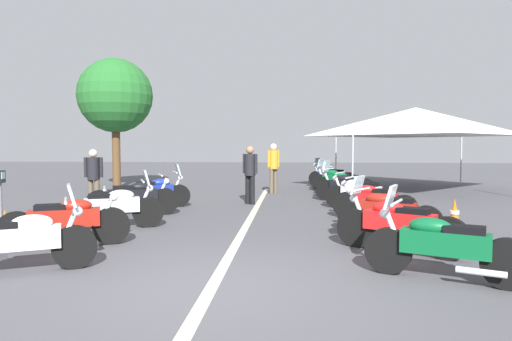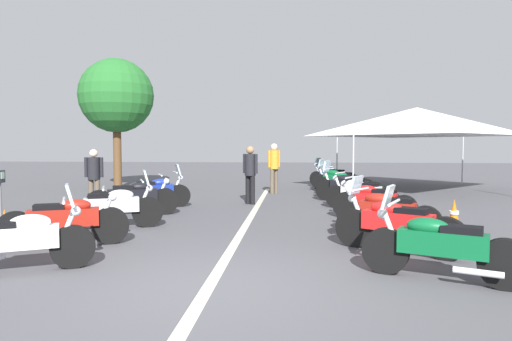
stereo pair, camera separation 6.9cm
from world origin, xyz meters
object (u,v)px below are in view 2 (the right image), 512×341
(motorcycle_right_row_7, at_px, (337,179))
(motorcycle_right_row_1, at_px, (396,224))
(motorcycle_left_row_0, at_px, (18,240))
(roadside_tree_0, at_px, (116,96))
(motorcycle_right_row_4, at_px, (360,193))
(motorcycle_right_row_6, at_px, (345,183))
(bystander_0, at_px, (274,164))
(motorcycle_left_row_4, at_px, (155,191))
(motorcycle_right_row_8, at_px, (332,176))
(motorcycle_left_row_3, at_px, (134,197))
(motorcycle_left_row_1, at_px, (65,220))
(motorcycle_left_row_2, at_px, (113,206))
(traffic_cone_1, at_px, (5,227))
(traffic_cone_2, at_px, (454,215))
(bystander_1, at_px, (94,174))
(motorcycle_right_row_2, at_px, (386,212))
(motorcycle_right_row_3, at_px, (373,201))
(bystander_2, at_px, (250,170))
(motorcycle_right_row_0, at_px, (439,245))
(motorcycle_right_row_5, at_px, (348,186))
(parking_meter, at_px, (0,192))

(motorcycle_right_row_7, bearing_deg, motorcycle_right_row_1, 117.95)
(motorcycle_left_row_0, height_order, roadside_tree_0, roadside_tree_0)
(motorcycle_right_row_4, bearing_deg, motorcycle_right_row_1, 115.72)
(motorcycle_right_row_6, distance_m, motorcycle_right_row_7, 1.43)
(bystander_0, bearing_deg, motorcycle_left_row_4, -81.01)
(motorcycle_right_row_8, bearing_deg, motorcycle_left_row_3, 86.53)
(motorcycle_left_row_1, relative_size, motorcycle_left_row_2, 1.03)
(motorcycle_left_row_4, bearing_deg, motorcycle_right_row_7, 16.73)
(traffic_cone_1, bearing_deg, bystander_0, -27.04)
(traffic_cone_2, distance_m, bystander_0, 7.59)
(motorcycle_left_row_3, bearing_deg, bystander_1, 120.06)
(motorcycle_left_row_0, height_order, motorcycle_right_row_8, motorcycle_right_row_8)
(motorcycle_right_row_2, relative_size, bystander_1, 1.16)
(motorcycle_left_row_2, xyz_separation_m, roadside_tree_0, (8.53, 3.39, 3.23))
(motorcycle_right_row_3, relative_size, motorcycle_right_row_6, 0.98)
(motorcycle_right_row_3, relative_size, traffic_cone_1, 3.01)
(motorcycle_right_row_1, distance_m, bystander_0, 8.94)
(traffic_cone_2, relative_size, bystander_2, 0.36)
(motorcycle_left_row_1, height_order, motorcycle_right_row_0, motorcycle_right_row_0)
(motorcycle_left_row_4, relative_size, motorcycle_right_row_5, 0.95)
(motorcycle_left_row_3, bearing_deg, motorcycle_right_row_7, 24.49)
(motorcycle_left_row_4, xyz_separation_m, motorcycle_right_row_5, (1.72, -5.48, 0.01))
(motorcycle_left_row_4, bearing_deg, motorcycle_left_row_1, -115.05)
(motorcycle_right_row_2, distance_m, motorcycle_right_row_5, 4.94)
(motorcycle_right_row_4, bearing_deg, motorcycle_right_row_8, -60.55)
(motorcycle_left_row_0, distance_m, parking_meter, 2.33)
(motorcycle_right_row_2, xyz_separation_m, bystander_1, (2.88, 7.21, 0.50))
(motorcycle_right_row_7, bearing_deg, parking_meter, 81.64)
(motorcycle_right_row_0, relative_size, bystander_0, 1.06)
(motorcycle_right_row_0, xyz_separation_m, motorcycle_right_row_5, (7.90, 0.19, 0.02))
(bystander_1, bearing_deg, motorcycle_left_row_4, -77.74)
(motorcycle_right_row_8, bearing_deg, motorcycle_right_row_5, 122.57)
(motorcycle_right_row_8, bearing_deg, bystander_1, 75.41)
(motorcycle_left_row_3, bearing_deg, motorcycle_right_row_0, -63.18)
(motorcycle_left_row_1, relative_size, traffic_cone_2, 3.28)
(traffic_cone_2, bearing_deg, motorcycle_right_row_2, 115.51)
(motorcycle_left_row_2, relative_size, roadside_tree_0, 0.38)
(motorcycle_left_row_4, bearing_deg, motorcycle_right_row_0, -71.80)
(traffic_cone_2, bearing_deg, motorcycle_right_row_8, 11.13)
(motorcycle_right_row_8, bearing_deg, roadside_tree_0, 37.86)
(motorcycle_right_row_3, xyz_separation_m, motorcycle_right_row_8, (7.90, 0.26, 0.02))
(motorcycle_right_row_4, bearing_deg, roadside_tree_0, -3.39)
(motorcycle_right_row_4, height_order, motorcycle_right_row_7, motorcycle_right_row_7)
(traffic_cone_2, bearing_deg, bystander_0, 32.19)
(bystander_2, bearing_deg, motorcycle_left_row_4, -35.20)
(motorcycle_right_row_4, distance_m, motorcycle_right_row_5, 1.63)
(motorcycle_right_row_8, height_order, parking_meter, parking_meter)
(motorcycle_right_row_7, bearing_deg, motorcycle_left_row_3, 75.95)
(motorcycle_right_row_2, distance_m, motorcycle_right_row_8, 9.60)
(motorcycle_left_row_4, relative_size, traffic_cone_1, 3.07)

